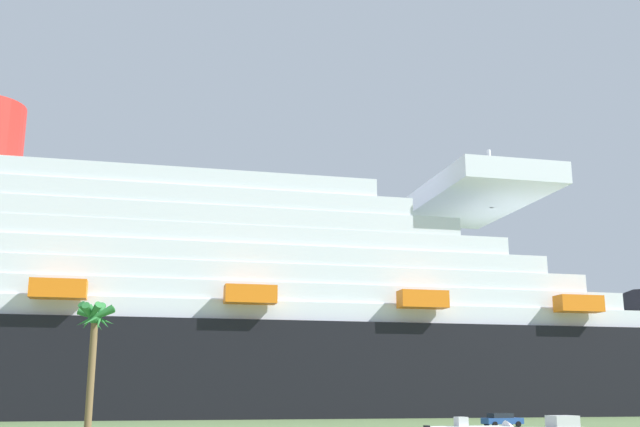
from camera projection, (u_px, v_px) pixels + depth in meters
ground_plane at (299, 424)px, 98.85m from camera, size 600.00×600.00×0.00m
cruise_ship at (151, 320)px, 130.99m from camera, size 244.24×62.43×60.79m
palm_tree at (94, 330)px, 66.61m from camera, size 3.50×3.48×11.86m
parked_car_blue_suv at (502, 420)px, 90.18m from camera, size 4.99×2.82×1.58m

